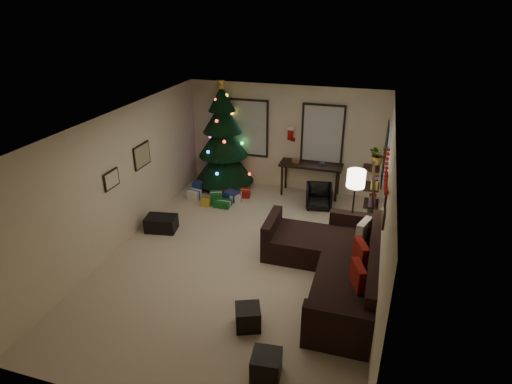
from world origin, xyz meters
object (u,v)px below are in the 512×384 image
christmas_tree (223,143)px  sofa (335,265)px  bookshelf (372,199)px  desk (311,168)px  desk_chair (319,196)px

christmas_tree → sofa: size_ratio=0.93×
sofa → bookshelf: (0.50, 1.83, 0.53)m
christmas_tree → bookshelf: christmas_tree is taller
sofa → bookshelf: bearing=74.7°
christmas_tree → bookshelf: size_ratio=1.67×
sofa → bookshelf: 1.97m
christmas_tree → desk: christmas_tree is taller
sofa → desk_chair: size_ratio=5.41×
christmas_tree → bookshelf: bearing=-21.9°
desk → desk_chair: 0.86m
desk_chair → desk: bearing=107.2°
desk_chair → sofa: bearing=-85.3°
bookshelf → desk_chair: bearing=142.0°
sofa → desk: sofa is taller
christmas_tree → sofa: 4.84m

